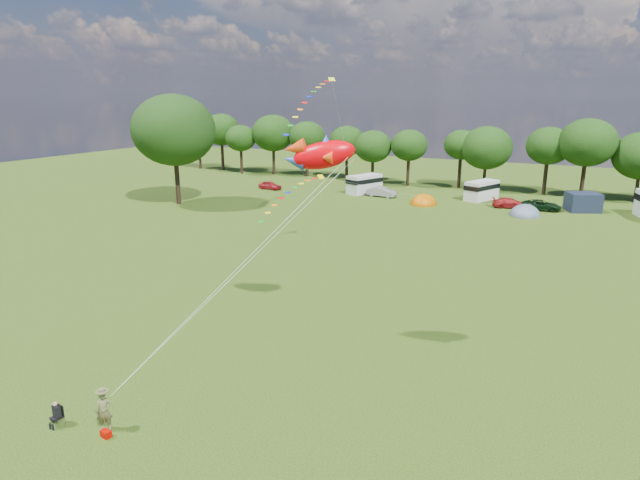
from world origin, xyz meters
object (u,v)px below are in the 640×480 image
at_px(car_b, 382,192).
at_px(campervan_c, 482,190).
at_px(kite_flyer, 104,411).
at_px(car_a, 270,185).
at_px(tent_orange, 423,204).
at_px(big_tree, 174,130).
at_px(car_d, 541,205).
at_px(tent_greyblue, 525,215).
at_px(fish_kite, 318,155).
at_px(car_c, 510,203).
at_px(camp_chair, 57,411).
at_px(campervan_b, 364,183).

height_order(car_b, campervan_c, campervan_c).
xyz_separation_m(campervan_c, kite_flyer, (-3.89, -57.11, -0.45)).
relative_size(car_a, tent_orange, 0.98).
relative_size(big_tree, kite_flyer, 7.64).
bearing_deg(tent_orange, car_d, 12.59).
bearing_deg(car_a, car_b, -77.87).
relative_size(tent_greyblue, fish_kite, 0.92).
bearing_deg(car_c, camp_chair, 154.34).
distance_m(campervan_c, tent_greyblue, 9.68).
bearing_deg(big_tree, campervan_b, 44.98).
height_order(big_tree, car_b, big_tree).
relative_size(big_tree, tent_orange, 3.67).
distance_m(camp_chair, fish_kite, 16.55).
relative_size(car_d, campervan_c, 0.82).
bearing_deg(big_tree, camp_chair, -54.45).
bearing_deg(kite_flyer, car_b, 60.72).
bearing_deg(campervan_c, campervan_b, 121.62).
xyz_separation_m(tent_orange, fish_kite, (5.64, -39.18, 10.20)).
bearing_deg(camp_chair, car_a, 120.48).
xyz_separation_m(car_b, camp_chair, (6.32, -53.85, 0.01)).
height_order(car_a, camp_chair, car_a).
height_order(big_tree, car_d, big_tree).
height_order(car_b, camp_chair, car_b).
bearing_deg(tent_greyblue, car_d, 71.23).
height_order(campervan_c, camp_chair, campervan_c).
relative_size(car_c, camp_chair, 3.59).
distance_m(car_b, campervan_c, 12.84).
distance_m(car_a, campervan_b, 13.61).
relative_size(camp_chair, fish_kite, 0.27).
bearing_deg(tent_greyblue, campervan_b, 167.38).
xyz_separation_m(campervan_b, tent_orange, (9.54, -3.91, -1.33)).
bearing_deg(big_tree, car_d, 22.35).
bearing_deg(tent_greyblue, car_c, 120.22).
bearing_deg(big_tree, tent_orange, 26.71).
distance_m(car_b, fish_kite, 44.40).
relative_size(car_c, campervan_c, 0.74).
relative_size(car_a, fish_kite, 0.87).
distance_m(big_tree, fish_kite, 41.55).
height_order(car_d, kite_flyer, kite_flyer).
bearing_deg(tent_greyblue, car_b, 169.67).
relative_size(car_b, campervan_b, 0.66).
xyz_separation_m(big_tree, car_c, (36.95, 16.38, -8.42)).
relative_size(car_b, tent_greyblue, 0.98).
bearing_deg(fish_kite, car_b, 86.97).
distance_m(car_d, campervan_c, 8.31).
height_order(car_b, car_d, car_b).
bearing_deg(car_a, campervan_b, -70.16).
bearing_deg(car_c, car_b, 75.78).
distance_m(big_tree, campervan_b, 25.99).
distance_m(campervan_b, tent_orange, 10.40).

